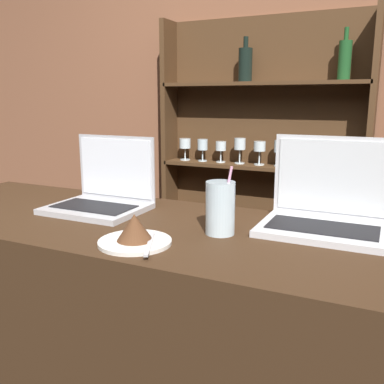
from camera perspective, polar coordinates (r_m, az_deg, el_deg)
bar_counter at (r=1.48m, az=-4.04°, el=-23.77°), size 1.87×0.59×1.03m
back_wall at (r=2.53m, az=11.85°, el=11.18°), size 7.00×0.06×2.70m
back_shelf at (r=2.51m, az=9.21°, el=2.32°), size 1.18×0.18×1.84m
laptop_near at (r=1.45m, az=-11.74°, el=-0.22°), size 0.30×0.24×0.24m
laptop_far at (r=1.25m, az=17.47°, el=-2.27°), size 0.34×0.25×0.25m
cake_plate at (r=1.09m, az=-7.63°, el=-5.44°), size 0.19×0.19×0.08m
water_glass at (r=1.15m, az=3.80°, el=-2.13°), size 0.08×0.08×0.19m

